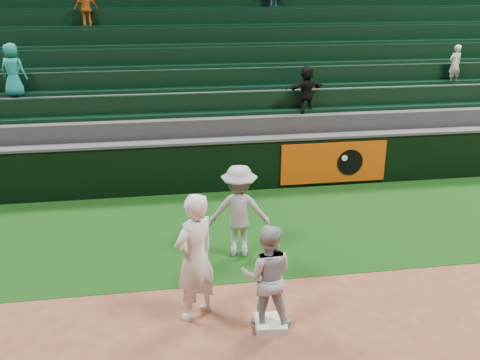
% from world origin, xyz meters
% --- Properties ---
extents(ground, '(70.00, 70.00, 0.00)m').
position_xyz_m(ground, '(0.00, 0.00, 0.00)').
color(ground, brown).
rests_on(ground, ground).
extents(foul_grass, '(36.00, 4.20, 0.01)m').
position_xyz_m(foul_grass, '(0.00, 3.00, 0.00)').
color(foul_grass, black).
rests_on(foul_grass, ground).
extents(first_base, '(0.47, 0.47, 0.10)m').
position_xyz_m(first_base, '(0.31, -0.33, 0.05)').
color(first_base, silver).
rests_on(first_base, ground).
extents(first_baseman, '(0.85, 0.80, 1.95)m').
position_xyz_m(first_baseman, '(-0.72, 0.11, 0.98)').
color(first_baseman, white).
rests_on(first_baseman, ground).
extents(baserunner, '(0.87, 0.74, 1.56)m').
position_xyz_m(baserunner, '(0.27, -0.24, 0.78)').
color(baserunner, '#A8AAB3').
rests_on(baserunner, ground).
extents(base_coach, '(1.20, 0.82, 1.70)m').
position_xyz_m(base_coach, '(0.20, 1.91, 0.86)').
color(base_coach, '#A1A4AF').
rests_on(base_coach, foul_grass).
extents(field_wall, '(36.00, 0.45, 1.25)m').
position_xyz_m(field_wall, '(0.03, 5.20, 0.63)').
color(field_wall, black).
rests_on(field_wall, ground).
extents(stadium_seating, '(36.00, 5.95, 5.18)m').
position_xyz_m(stadium_seating, '(-0.00, 8.97, 1.70)').
color(stadium_seating, '#323134').
rests_on(stadium_seating, ground).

